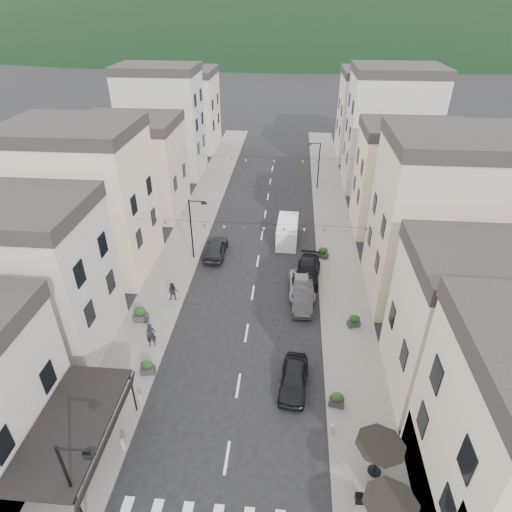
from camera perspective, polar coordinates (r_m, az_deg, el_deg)
The scene contains 26 objects.
sidewalk_left at distance 46.27m, azimuth -8.44°, elevation 3.77°, with size 4.00×76.00×0.12m, color slate.
sidewalk_right at distance 45.36m, azimuth 10.39°, elevation 2.98°, with size 4.00×76.00×0.12m, color slate.
hill_backdrop at distance 308.53m, azimuth 5.05°, elevation 27.46°, with size 640.00×360.00×70.00m, color black.
boutique_awning at distance 24.42m, azimuth -22.79°, elevation -20.19°, with size 3.77×7.50×3.28m.
buildings_row_left at distance 51.02m, azimuth -15.45°, elevation 13.06°, with size 10.20×54.16×14.00m.
buildings_row_right at distance 48.29m, azimuth 19.19°, elevation 11.67°, with size 10.20×54.16×14.50m.
cafe_terrace at distance 22.29m, azimuth 17.43°, elevation -29.29°, with size 2.50×8.10×2.53m.
streetlamp_left_near at distance 21.93m, azimuth -23.01°, elevation -25.83°, with size 1.70×0.56×6.00m.
streetlamp_left_far at distance 39.07m, azimuth -8.30°, elevation 4.32°, with size 1.70×0.56×6.00m.
streetlamp_right_far at distance 54.79m, azimuth 8.11°, elevation 12.43°, with size 1.70×0.56×6.00m.
bollards at distance 24.94m, azimuth -4.12°, elevation -25.65°, with size 11.66×10.26×0.60m.
bunting_near at distance 33.77m, azimuth -0.30°, elevation 3.84°, with size 19.00×0.28×0.62m.
bunting_far at distance 48.47m, azimuth 1.48°, elevation 12.63°, with size 19.00×0.28×0.62m.
parked_car_a at distance 28.04m, azimuth 5.07°, elevation -16.00°, with size 1.70×4.23×1.44m, color black.
parked_car_b at distance 34.45m, azimuth 6.24°, elevation -5.44°, with size 1.57×4.49×1.48m, color #2F2E31.
parked_car_c at distance 35.85m, azimuth 6.10°, elevation -3.98°, with size 2.11×4.57×1.27m, color gray.
parked_car_d at distance 37.61m, azimuth 6.95°, elevation -2.00°, with size 2.01×4.94×1.43m, color black.
parked_car_e at distance 40.72m, azimuth -5.39°, elevation 1.06°, with size 1.88×4.67×1.59m, color black.
delivery_van at distance 42.88m, azimuth 4.20°, elevation 3.38°, with size 2.15×5.07×2.40m.
pedestrian_a at distance 31.17m, azimuth -13.81°, elevation -10.20°, with size 0.69×0.45×1.88m, color black.
pedestrian_b at distance 35.10m, azimuth -10.99°, elevation -4.70°, with size 0.79×0.62×1.63m, color #241E28.
planter_la at distance 29.59m, azimuth -14.28°, elevation -14.20°, with size 1.00×0.64×1.04m.
planter_lb at distance 33.72m, azimuth -15.17°, elevation -7.49°, with size 1.18×0.73×1.26m.
planter_ra at distance 27.44m, azimuth 10.71°, elevation -18.29°, with size 1.00×0.66×1.03m.
planter_rb at distance 32.97m, azimuth 12.95°, elevation -8.41°, with size 1.01×0.72×1.02m.
planter_rc at distance 40.55m, azimuth 8.93°, elevation 0.43°, with size 1.13×0.91×1.11m.
Camera 1 is at (2.78, -7.78, 21.35)m, focal length 30.00 mm.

